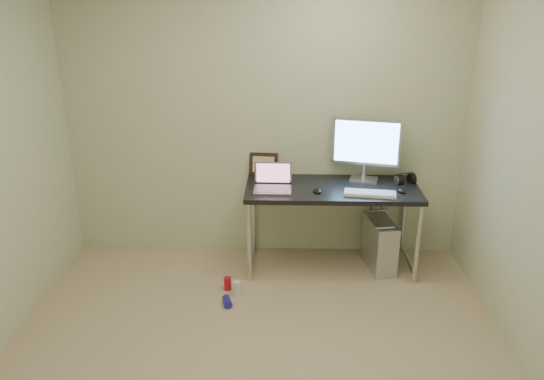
{
  "coord_description": "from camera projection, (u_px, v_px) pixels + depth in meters",
  "views": [
    {
      "loc": [
        0.2,
        -2.77,
        2.32
      ],
      "look_at": [
        0.08,
        1.08,
        0.85
      ],
      "focal_mm": 35.0,
      "sensor_mm": 36.0,
      "label": 1
    }
  ],
  "objects": [
    {
      "name": "cable_a",
      "position": [
        371.0,
        213.0,
        4.84
      ],
      "size": [
        0.01,
        0.16,
        0.69
      ],
      "primitive_type": "cylinder",
      "rotation": [
        0.21,
        0.0,
        0.0
      ],
      "color": "black",
      "rests_on": "ground"
    },
    {
      "name": "can_blue",
      "position": [
        227.0,
        302.0,
        4.13
      ],
      "size": [
        0.09,
        0.13,
        0.06
      ],
      "primitive_type": "cylinder",
      "rotation": [
        1.57,
        0.0,
        0.29
      ],
      "color": "#201EAB",
      "rests_on": "ground"
    },
    {
      "name": "tower_computer",
      "position": [
        380.0,
        244.0,
        4.63
      ],
      "size": [
        0.26,
        0.46,
        0.48
      ],
      "rotation": [
        0.0,
        0.0,
        0.17
      ],
      "color": "silver",
      "rests_on": "ground"
    },
    {
      "name": "can_red",
      "position": [
        228.0,
        284.0,
        4.34
      ],
      "size": [
        0.08,
        0.08,
        0.11
      ],
      "primitive_type": "cylinder",
      "rotation": [
        0.0,
        0.0,
        0.49
      ],
      "color": "red",
      "rests_on": "ground"
    },
    {
      "name": "mouse_right",
      "position": [
        402.0,
        190.0,
        4.36
      ],
      "size": [
        0.09,
        0.11,
        0.03
      ],
      "primitive_type": "ellipsoid",
      "rotation": [
        0.0,
        0.0,
        0.26
      ],
      "color": "black",
      "rests_on": "desk"
    },
    {
      "name": "webcam",
      "position": [
        279.0,
        167.0,
        4.68
      ],
      "size": [
        0.05,
        0.04,
        0.12
      ],
      "rotation": [
        0.0,
        0.0,
        -0.34
      ],
      "color": "silver",
      "rests_on": "desk"
    },
    {
      "name": "can_white",
      "position": [
        237.0,
        288.0,
        4.26
      ],
      "size": [
        0.08,
        0.08,
        0.12
      ],
      "primitive_type": "cylinder",
      "rotation": [
        0.0,
        0.0,
        -0.23
      ],
      "color": "white",
      "rests_on": "ground"
    },
    {
      "name": "wall_back",
      "position": [
        265.0,
        120.0,
        4.61
      ],
      "size": [
        3.5,
        0.02,
        2.5
      ],
      "primitive_type": "cube",
      "color": "beige",
      "rests_on": "ground"
    },
    {
      "name": "floor",
      "position": [
        254.0,
        372.0,
        3.42
      ],
      "size": [
        3.5,
        3.5,
        0.0
      ],
      "primitive_type": "plane",
      "color": "tan",
      "rests_on": "ground"
    },
    {
      "name": "headphones",
      "position": [
        405.0,
        179.0,
        4.55
      ],
      "size": [
        0.19,
        0.11,
        0.11
      ],
      "rotation": [
        0.0,
        0.0,
        0.3
      ],
      "color": "black",
      "rests_on": "desk"
    },
    {
      "name": "cable_b",
      "position": [
        381.0,
        216.0,
        4.82
      ],
      "size": [
        0.02,
        0.11,
        0.71
      ],
      "primitive_type": "cylinder",
      "rotation": [
        0.14,
        0.0,
        0.09
      ],
      "color": "black",
      "rests_on": "ground"
    },
    {
      "name": "keyboard",
      "position": [
        370.0,
        193.0,
        4.29
      ],
      "size": [
        0.43,
        0.19,
        0.02
      ],
      "primitive_type": "cube",
      "rotation": [
        0.0,
        0.0,
        -0.14
      ],
      "color": "white",
      "rests_on": "desk"
    },
    {
      "name": "picture_frame",
      "position": [
        263.0,
        164.0,
        4.73
      ],
      "size": [
        0.26,
        0.1,
        0.2
      ],
      "primitive_type": "cube",
      "rotation": [
        -0.21,
        0.0,
        -0.11
      ],
      "color": "black",
      "rests_on": "desk"
    },
    {
      "name": "desk",
      "position": [
        332.0,
        196.0,
        4.5
      ],
      "size": [
        1.46,
        0.64,
        0.75
      ],
      "color": "black",
      "rests_on": "ground"
    },
    {
      "name": "mouse_left",
      "position": [
        318.0,
        190.0,
        4.35
      ],
      "size": [
        0.08,
        0.11,
        0.04
      ],
      "primitive_type": "ellipsoid",
      "rotation": [
        0.0,
        0.0,
        0.11
      ],
      "color": "black",
      "rests_on": "desk"
    },
    {
      "name": "laptop",
      "position": [
        273.0,
        183.0,
        4.41
      ],
      "size": [
        0.31,
        0.26,
        0.22
      ],
      "rotation": [
        0.0,
        0.0,
        -0.01
      ],
      "color": "silver",
      "rests_on": "desk"
    },
    {
      "name": "monitor",
      "position": [
        366.0,
        145.0,
        4.51
      ],
      "size": [
        0.58,
        0.22,
        0.55
      ],
      "rotation": [
        0.0,
        0.0,
        -0.23
      ],
      "color": "silver",
      "rests_on": "desk"
    }
  ]
}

